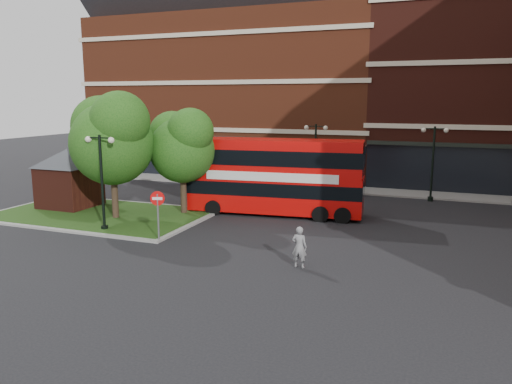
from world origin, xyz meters
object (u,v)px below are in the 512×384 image
at_px(woman, 299,247).
at_px(car_silver, 292,179).
at_px(bus, 275,172).
at_px(car_white, 328,183).

xyz_separation_m(woman, car_silver, (-5.68, 17.59, -0.20)).
height_order(woman, car_silver, woman).
bearing_deg(bus, car_white, 72.43).
bearing_deg(car_silver, car_white, -108.66).
relative_size(woman, car_white, 0.37).
relative_size(car_silver, car_white, 0.82).
xyz_separation_m(bus, woman, (4.02, -8.67, -1.70)).
distance_m(car_silver, car_white, 3.48).
relative_size(bus, woman, 6.05).
bearing_deg(bus, woman, -71.23).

